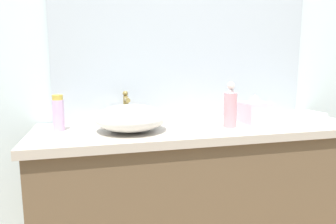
{
  "coord_description": "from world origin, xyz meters",
  "views": [
    {
      "loc": [
        -0.47,
        -0.95,
        1.19
      ],
      "look_at": [
        -0.12,
        0.41,
        0.96
      ],
      "focal_mm": 31.54,
      "sensor_mm": 36.0,
      "label": 1
    }
  ],
  "objects_px": {
    "folded_hand_towel": "(304,116)",
    "sink_basin": "(131,118)",
    "soap_dispenser": "(230,108)",
    "lotion_bottle": "(58,113)",
    "tissue_box": "(254,111)"
  },
  "relations": [
    {
      "from": "sink_basin",
      "to": "lotion_bottle",
      "type": "relative_size",
      "value": 1.95
    },
    {
      "from": "tissue_box",
      "to": "soap_dispenser",
      "type": "bearing_deg",
      "value": -158.47
    },
    {
      "from": "sink_basin",
      "to": "soap_dispenser",
      "type": "xyz_separation_m",
      "value": [
        0.49,
        -0.03,
        0.03
      ]
    },
    {
      "from": "lotion_bottle",
      "to": "folded_hand_towel",
      "type": "bearing_deg",
      "value": -0.75
    },
    {
      "from": "soap_dispenser",
      "to": "lotion_bottle",
      "type": "xyz_separation_m",
      "value": [
        -0.81,
        0.12,
        -0.01
      ]
    },
    {
      "from": "soap_dispenser",
      "to": "lotion_bottle",
      "type": "height_order",
      "value": "soap_dispenser"
    },
    {
      "from": "lotion_bottle",
      "to": "tissue_box",
      "type": "relative_size",
      "value": 1.12
    },
    {
      "from": "soap_dispenser",
      "to": "folded_hand_towel",
      "type": "relative_size",
      "value": 1.17
    },
    {
      "from": "sink_basin",
      "to": "lotion_bottle",
      "type": "xyz_separation_m",
      "value": [
        -0.33,
        0.09,
        0.02
      ]
    },
    {
      "from": "lotion_bottle",
      "to": "folded_hand_towel",
      "type": "relative_size",
      "value": 0.88
    },
    {
      "from": "folded_hand_towel",
      "to": "sink_basin",
      "type": "bearing_deg",
      "value": -176.02
    },
    {
      "from": "sink_basin",
      "to": "tissue_box",
      "type": "bearing_deg",
      "value": 3.32
    },
    {
      "from": "sink_basin",
      "to": "tissue_box",
      "type": "height_order",
      "value": "tissue_box"
    },
    {
      "from": "soap_dispenser",
      "to": "lotion_bottle",
      "type": "bearing_deg",
      "value": 171.8
    },
    {
      "from": "sink_basin",
      "to": "soap_dispenser",
      "type": "relative_size",
      "value": 1.47
    }
  ]
}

